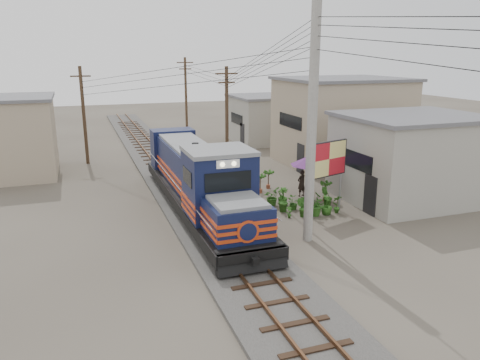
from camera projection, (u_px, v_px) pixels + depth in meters
name	position (u px, v px, depth m)	size (l,w,h in m)	color
ground	(227.00, 246.00, 19.67)	(120.00, 120.00, 0.00)	#473F35
ballast	(178.00, 184.00, 28.76)	(3.60, 70.00, 0.16)	#595651
track	(177.00, 181.00, 28.71)	(1.15, 70.00, 0.12)	#51331E
locomotive	(199.00, 181.00, 23.44)	(2.83, 15.42, 3.82)	black
utility_pole_main	(312.00, 126.00, 19.03)	(0.40, 0.40, 10.00)	#9E9B93
wooden_pole_mid	(227.00, 115.00, 32.90)	(1.60, 0.24, 7.00)	#4C3826
wooden_pole_far	(186.00, 95.00, 45.68)	(1.60, 0.24, 7.50)	#4C3826
wooden_pole_left	(84.00, 114.00, 33.50)	(1.60, 0.24, 7.00)	#4C3826
power_lines	(176.00, 59.00, 25.38)	(9.65, 19.00, 3.30)	black
shophouse_front	(411.00, 157.00, 25.47)	(7.35, 6.30, 4.70)	gray
shophouse_mid	(341.00, 121.00, 33.79)	(8.40, 7.35, 6.20)	tan
shophouse_back	(268.00, 118.00, 42.67)	(6.30, 6.30, 4.20)	gray
shophouse_left	(5.00, 137.00, 30.36)	(6.30, 6.30, 5.20)	tan
billboard	(328.00, 161.00, 22.85)	(2.34, 0.85, 3.74)	#99999E
market_umbrella	(311.00, 160.00, 25.65)	(2.48, 2.48, 2.46)	black
vendor	(301.00, 183.00, 26.39)	(0.55, 0.36, 1.52)	black
plant_nursery	(303.00, 202.00, 23.94)	(3.55, 3.40, 1.13)	#265518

